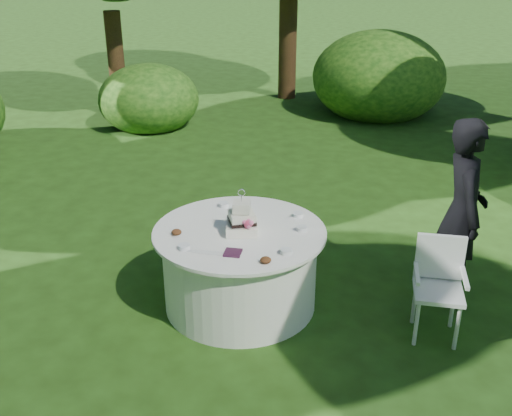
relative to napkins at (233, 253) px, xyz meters
The scene contains 9 objects.
ground 0.90m from the napkins, 94.63° to the left, with size 80.00×80.00×0.00m, color #203E11.
napkins is the anchor object (origin of this frame).
feather_plume 0.16m from the napkins, 169.78° to the right, with size 0.48×0.07×0.01m, color silver.
guest 2.14m from the napkins, 25.81° to the left, with size 0.64×0.42×1.77m, color black.
table 0.59m from the napkins, 94.63° to the left, with size 1.56×1.56×0.77m.
cake 0.41m from the napkins, 90.59° to the left, with size 0.32×0.32×0.41m.
chair 1.76m from the napkins, 10.74° to the left, with size 0.42×0.41×0.88m.
votives 0.49m from the napkins, 74.04° to the left, with size 1.03×1.02×0.04m.
petal_cups 0.16m from the napkins, 150.49° to the left, with size 0.95×0.44×0.05m.
Camera 1 is at (1.01, -4.69, 3.14)m, focal length 42.00 mm.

